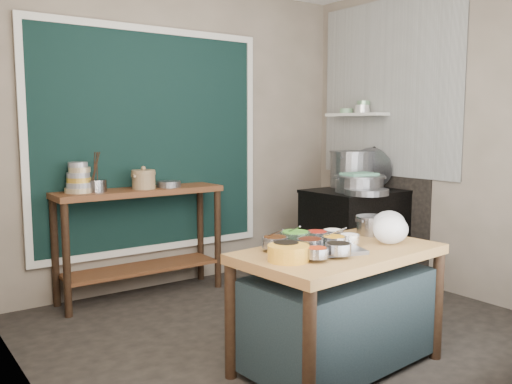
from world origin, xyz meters
TOP-DOWN VIEW (x-y plane):
  - floor at (0.00, 0.00)m, footprint 3.50×3.00m
  - back_wall at (0.00, 1.51)m, footprint 3.50×0.02m
  - left_wall at (-1.76, 0.00)m, footprint 0.02×3.00m
  - right_wall at (1.76, 0.00)m, footprint 0.02×3.00m
  - curtain_panel at (-0.35, 1.47)m, footprint 2.10×0.02m
  - curtain_frame at (-0.35, 1.46)m, footprint 2.22×0.03m
  - tile_panel at (1.74, 0.55)m, footprint 0.02×1.70m
  - soot_patch at (1.74, 0.65)m, footprint 0.01×1.30m
  - wall_shelf at (1.63, 0.85)m, footprint 0.22×0.70m
  - prep_table at (-0.15, -0.75)m, footprint 1.31×0.82m
  - back_counter at (-0.55, 1.28)m, footprint 1.45×0.40m
  - stove_block at (1.35, 0.55)m, footprint 0.90×0.68m
  - stove_top at (1.35, 0.55)m, footprint 0.92×0.69m
  - condiment_tray at (-0.31, -0.71)m, footprint 0.61×0.51m
  - condiment_bowls at (-0.33, -0.69)m, footprint 0.65×0.51m
  - yellow_basin at (-0.58, -0.80)m, footprint 0.26×0.26m
  - saucepan at (0.35, -0.56)m, footprint 0.23×0.23m
  - plastic_bag_a at (0.22, -0.83)m, footprint 0.29×0.26m
  - plastic_bag_b at (0.36, -0.69)m, footprint 0.30×0.28m
  - bowl_stack at (-1.05, 1.31)m, footprint 0.22×0.22m
  - utensil_cup at (-0.93, 1.27)m, footprint 0.21×0.21m
  - ceramic_crock at (-0.52, 1.25)m, footprint 0.28×0.28m
  - wide_bowl at (-0.29, 1.25)m, footprint 0.27×0.27m
  - stock_pot at (1.47, 0.74)m, footprint 0.55×0.55m
  - pot_lid at (1.59, 0.59)m, footprint 0.23×0.42m
  - steamer at (1.24, 0.43)m, footprint 0.62×0.62m
  - green_cloth at (1.24, 0.43)m, footprint 0.32×0.27m
  - shallow_pan at (1.15, 0.25)m, footprint 0.48×0.48m
  - shelf_bowl_stack at (1.63, 0.77)m, footprint 0.15×0.15m
  - shelf_bowl_green at (1.63, 1.00)m, footprint 0.18×0.18m

SIDE VIEW (x-z plane):
  - floor at x=0.00m, z-range -0.02..0.00m
  - prep_table at x=-0.15m, z-range 0.00..0.75m
  - stove_block at x=1.35m, z-range 0.00..0.85m
  - back_counter at x=-0.55m, z-range 0.00..0.95m
  - soot_patch at x=1.74m, z-range 0.05..1.35m
  - condiment_tray at x=-0.31m, z-range 0.75..0.77m
  - yellow_basin at x=-0.58m, z-range 0.75..0.84m
  - condiment_bowls at x=-0.33m, z-range 0.77..0.84m
  - saucepan at x=0.35m, z-range 0.75..0.88m
  - plastic_bag_b at x=0.36m, z-range 0.75..0.93m
  - plastic_bag_a at x=0.22m, z-range 0.75..0.93m
  - stove_top at x=1.35m, z-range 0.85..0.88m
  - shallow_pan at x=1.15m, z-range 0.88..0.93m
  - steamer at x=1.24m, z-range 0.88..1.03m
  - wide_bowl at x=-0.29m, z-range 0.95..1.00m
  - utensil_cup at x=-0.93m, z-range 0.95..1.05m
  - ceramic_crock at x=-0.52m, z-range 0.95..1.09m
  - green_cloth at x=1.24m, z-range 1.03..1.06m
  - bowl_stack at x=-1.05m, z-range 0.93..1.18m
  - stock_pot at x=1.47m, z-range 0.88..1.24m
  - pot_lid at x=1.59m, z-range 0.88..1.28m
  - curtain_panel at x=-0.35m, z-range 0.40..2.30m
  - curtain_frame at x=-0.35m, z-range 0.34..2.36m
  - back_wall at x=0.00m, z-range 0.00..2.80m
  - left_wall at x=-1.76m, z-range 0.00..2.80m
  - right_wall at x=1.76m, z-range 0.00..2.80m
  - wall_shelf at x=1.63m, z-range 1.59..1.61m
  - shelf_bowl_green at x=1.63m, z-range 1.61..1.66m
  - shelf_bowl_stack at x=1.63m, z-range 1.61..1.73m
  - tile_panel at x=1.74m, z-range 1.00..2.70m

